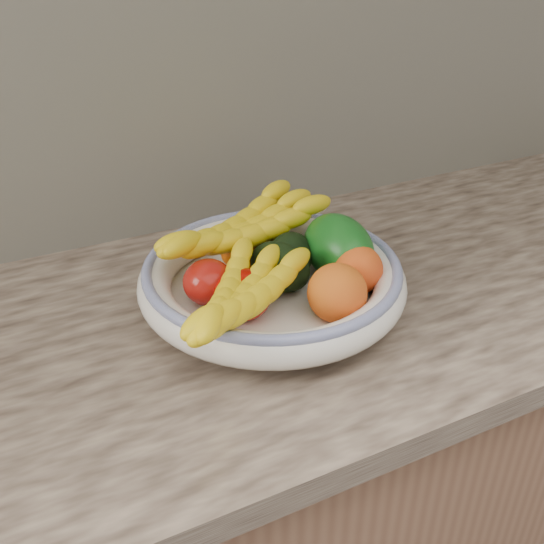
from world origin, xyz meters
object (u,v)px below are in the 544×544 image
Objects in this scene: fruit_bowl at (272,279)px; green_mango at (338,248)px; banana_bunch_front at (241,301)px; banana_bunch_back at (241,235)px.

fruit_bowl is 0.11m from green_mango.
banana_bunch_front is (-0.19, -0.08, 0.01)m from green_mango.
banana_bunch_back is 1.09× the size of banana_bunch_front.
banana_bunch_back reaches higher than banana_bunch_front.
banana_bunch_back is (-0.01, 0.08, 0.04)m from fruit_bowl.
banana_bunch_front is (-0.07, -0.16, -0.01)m from banana_bunch_back.
banana_bunch_front is (-0.08, -0.08, 0.03)m from fruit_bowl.
banana_bunch_front reaches higher than fruit_bowl.
banana_bunch_front is at bearing -136.04° from fruit_bowl.
green_mango is at bearing -51.27° from banana_bunch_back.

